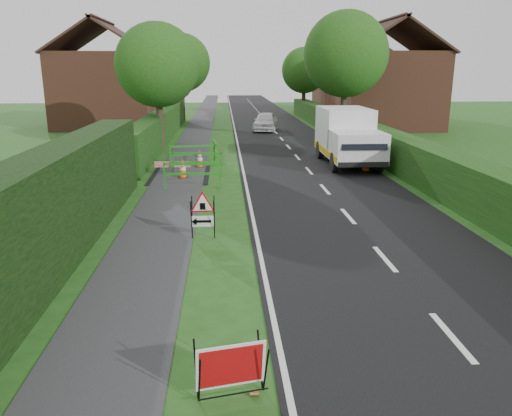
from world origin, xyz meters
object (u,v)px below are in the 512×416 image
red_rect_sign (231,367)px  hatchback_car (266,121)px  triangle_sign (201,211)px  works_van (347,135)px

red_rect_sign → hatchback_car: bearing=72.6°
hatchback_car → red_rect_sign: bearing=-85.5°
red_rect_sign → triangle_sign: size_ratio=0.94×
works_van → hatchback_car: bearing=101.6°
triangle_sign → hatchback_car: 24.13m
red_rect_sign → hatchback_car: 30.53m
triangle_sign → works_van: size_ratio=0.19×
triangle_sign → hatchback_car: bearing=81.2°
triangle_sign → red_rect_sign: bearing=-84.5°
hatchback_car → triangle_sign: bearing=-88.5°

